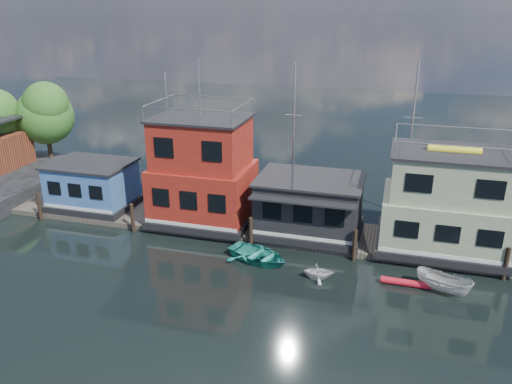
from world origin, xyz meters
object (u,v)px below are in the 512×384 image
(houseboat_dark, at_px, (309,205))
(red_kayak, at_px, (406,283))
(dinghy_teal, at_px, (258,255))
(houseboat_green, at_px, (447,203))
(dinghy_white, at_px, (318,271))
(motorboat, at_px, (444,283))
(houseboat_red, at_px, (203,173))
(houseboat_blue, at_px, (92,185))

(houseboat_dark, height_order, red_kayak, houseboat_dark)
(dinghy_teal, bearing_deg, houseboat_dark, -7.73)
(houseboat_dark, xyz_separation_m, houseboat_green, (9.00, 0.02, 1.13))
(dinghy_teal, height_order, red_kayak, dinghy_teal)
(houseboat_dark, height_order, dinghy_white, houseboat_dark)
(motorboat, distance_m, dinghy_white, 7.24)
(red_kayak, relative_size, dinghy_white, 1.51)
(dinghy_teal, height_order, dinghy_white, dinghy_white)
(houseboat_dark, distance_m, dinghy_teal, 5.55)
(dinghy_white, bearing_deg, houseboat_red, 50.38)
(houseboat_blue, bearing_deg, houseboat_green, 0.00)
(houseboat_red, bearing_deg, red_kayak, -19.15)
(houseboat_green, bearing_deg, motorboat, -91.48)
(dinghy_teal, bearing_deg, motorboat, -72.89)
(dinghy_white, bearing_deg, houseboat_green, -60.83)
(dinghy_white, bearing_deg, red_kayak, -92.03)
(houseboat_red, relative_size, dinghy_teal, 2.77)
(houseboat_green, height_order, dinghy_teal, houseboat_green)
(houseboat_blue, bearing_deg, red_kayak, -11.94)
(houseboat_green, xyz_separation_m, dinghy_teal, (-11.48, -4.58, -3.11))
(houseboat_red, height_order, dinghy_teal, houseboat_red)
(dinghy_teal, xyz_separation_m, motorboat, (11.34, -0.74, 0.19))
(houseboat_dark, distance_m, houseboat_green, 9.07)
(houseboat_red, relative_size, red_kayak, 4.11)
(dinghy_teal, distance_m, motorboat, 11.37)
(red_kayak, bearing_deg, motorboat, -4.76)
(houseboat_dark, bearing_deg, houseboat_blue, 179.94)
(houseboat_dark, bearing_deg, dinghy_teal, -118.56)
(houseboat_blue, distance_m, houseboat_dark, 17.50)
(motorboat, relative_size, red_kayak, 1.14)
(dinghy_teal, bearing_deg, houseboat_red, 71.14)
(houseboat_red, distance_m, houseboat_dark, 8.18)
(houseboat_red, bearing_deg, houseboat_green, 0.00)
(houseboat_dark, bearing_deg, red_kayak, -37.01)
(houseboat_red, distance_m, dinghy_teal, 8.05)
(houseboat_red, bearing_deg, dinghy_teal, -39.69)
(houseboat_blue, xyz_separation_m, houseboat_green, (26.50, 0.00, 1.34))
(houseboat_green, xyz_separation_m, dinghy_white, (-7.36, -5.75, -3.04))
(houseboat_red, height_order, red_kayak, houseboat_red)
(houseboat_red, xyz_separation_m, houseboat_green, (17.00, 0.00, -0.55))
(dinghy_teal, distance_m, red_kayak, 9.29)
(houseboat_blue, distance_m, dinghy_teal, 15.80)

